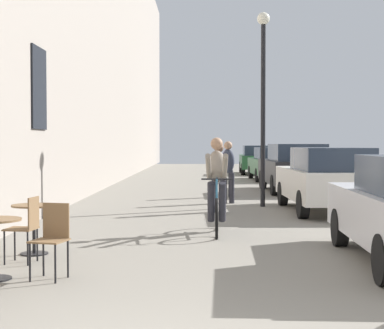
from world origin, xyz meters
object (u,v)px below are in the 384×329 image
Objects in this scene: parked_car_third at (294,167)px; cafe_chair_mid_toward_street at (52,235)px; cafe_chair_far_toward_street at (26,225)px; cyclist_on_bicycle at (217,188)px; street_lamp at (263,84)px; parked_car_fourth at (272,163)px; pedestrian_near at (219,173)px; parked_car_fifth at (257,159)px; pedestrian_mid at (228,168)px; pedestrian_far at (227,166)px; cafe_table_far at (34,218)px; parked_car_second at (327,179)px.

cafe_chair_mid_toward_street is at bearing -110.55° from parked_car_third.
cafe_chair_far_toward_street is at bearing -114.24° from parked_car_third.
cyclist_on_bicycle is (2.06, 3.73, 0.29)m from cafe_chair_mid_toward_street.
parked_car_fourth is (1.52, 10.96, -2.37)m from street_lamp.
street_lamp is at bearing -97.89° from parked_car_fourth.
parked_car_fifth is (2.57, 17.88, -0.13)m from pedestrian_near.
pedestrian_mid is 1.01× the size of pedestrian_far.
parked_car_fifth reaches higher than cafe_chair_far_toward_street.
cafe_chair_far_toward_street reaches higher than cafe_table_far.
cafe_chair_mid_toward_street is 0.54× the size of pedestrian_far.
parked_car_fifth reaches higher than parked_car_fourth.
parked_car_fourth reaches higher than cafe_chair_mid_toward_street.
pedestrian_far is 2.93m from parked_car_third.
cyclist_on_bicycle is at bearing -100.25° from parked_car_fourth.
cafe_table_far is 0.17× the size of parked_car_fifth.
cyclist_on_bicycle is at bearing -106.88° from parked_car_third.
cafe_chair_far_toward_street is (-0.57, 0.92, 0.00)m from cafe_chair_mid_toward_street.
cyclist_on_bicycle is (2.63, 2.81, 0.29)m from cafe_chair_far_toward_street.
pedestrian_near reaches higher than cafe_chair_mid_toward_street.
street_lamp reaches higher than parked_car_second.
cafe_chair_far_toward_street is at bearing -102.53° from parked_car_fifth.
parked_car_fifth is (0.04, 17.81, -0.01)m from parked_car_second.
cafe_chair_far_toward_street is 0.20× the size of parked_car_third.
pedestrian_mid is at bearing 135.39° from street_lamp.
pedestrian_mid is at bearing 85.21° from cyclist_on_bicycle.
pedestrian_mid is 0.37× the size of parked_car_third.
parked_car_second reaches higher than cafe_chair_far_toward_street.
pedestrian_mid is at bearing 74.69° from cafe_chair_mid_toward_street.
cyclist_on_bicycle is 15.85m from parked_car_fourth.
cafe_table_far is at bearing -117.41° from pedestrian_near.
street_lamp reaches higher than pedestrian_near.
cafe_table_far is at bearing -112.54° from pedestrian_mid.
cafe_table_far is 0.43× the size of pedestrian_mid.
cafe_chair_far_toward_street is 13.24m from parked_car_third.
pedestrian_near is 0.98× the size of pedestrian_far.
pedestrian_mid reaches higher than pedestrian_near.
pedestrian_far reaches higher than parked_car_second.
pedestrian_mid is (3.16, 7.61, 0.41)m from cafe_table_far.
cafe_table_far is 0.44× the size of pedestrian_far.
pedestrian_far is 3.63m from street_lamp.
cafe_chair_mid_toward_street is 0.18× the size of street_lamp.
parked_car_fifth is at bearing 79.17° from cafe_chair_mid_toward_street.
cafe_chair_mid_toward_street is 13.87m from parked_car_third.
cafe_table_far is at bearing -107.28° from parked_car_fourth.
street_lamp is at bearing 74.32° from cyclist_on_bicycle.
parked_car_second is at bearing -90.13° from parked_car_fifth.
cafe_chair_far_toward_street is at bearing -83.48° from cafe_table_far.
cafe_chair_far_toward_street is 0.18× the size of street_lamp.
parked_car_third is (4.87, 12.99, 0.30)m from cafe_chair_mid_toward_street.
parked_car_second is (5.30, 6.22, 0.26)m from cafe_chair_far_toward_street.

